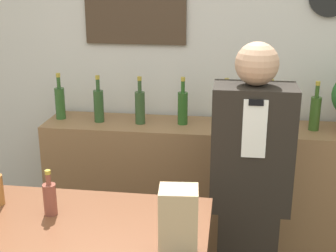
{
  "coord_description": "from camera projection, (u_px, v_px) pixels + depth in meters",
  "views": [
    {
      "loc": [
        0.32,
        -1.16,
        1.95
      ],
      "look_at": [
        0.01,
        1.11,
        1.2
      ],
      "focal_mm": 50.0,
      "sensor_mm": 36.0,
      "label": 1
    }
  ],
  "objects": [
    {
      "name": "paper_bag",
      "position": [
        178.0,
        223.0,
        1.69
      ],
      "size": [
        0.15,
        0.13,
        0.28
      ],
      "color": "tan",
      "rests_on": "display_counter"
    },
    {
      "name": "shelf_bottle_4",
      "position": [
        226.0,
        108.0,
        3.0
      ],
      "size": [
        0.07,
        0.07,
        0.31
      ],
      "color": "#325228",
      "rests_on": "back_shelf"
    },
    {
      "name": "counter_bottle_2",
      "position": [
        50.0,
        198.0,
        2.01
      ],
      "size": [
        0.06,
        0.06,
        0.21
      ],
      "color": "brown",
      "rests_on": "display_counter"
    },
    {
      "name": "shelf_bottle_1",
      "position": [
        99.0,
        105.0,
        3.09
      ],
      "size": [
        0.07,
        0.07,
        0.31
      ],
      "color": "#2B4C26",
      "rests_on": "back_shelf"
    },
    {
      "name": "back_wall",
      "position": [
        185.0,
        64.0,
        3.2
      ],
      "size": [
        5.2,
        0.09,
        2.7
      ],
      "color": "silver",
      "rests_on": "ground_plane"
    },
    {
      "name": "shelf_bottle_6",
      "position": [
        315.0,
        112.0,
        2.92
      ],
      "size": [
        0.07,
        0.07,
        0.31
      ],
      "color": "#34551F",
      "rests_on": "back_shelf"
    },
    {
      "name": "shelf_bottle_5",
      "position": [
        270.0,
        110.0,
        2.97
      ],
      "size": [
        0.07,
        0.07,
        0.31
      ],
      "color": "#315420",
      "rests_on": "back_shelf"
    },
    {
      "name": "shelf_bottle_0",
      "position": [
        60.0,
        102.0,
        3.15
      ],
      "size": [
        0.07,
        0.07,
        0.31
      ],
      "color": "#2C5625",
      "rests_on": "back_shelf"
    },
    {
      "name": "back_shelf",
      "position": [
        205.0,
        195.0,
        3.2
      ],
      "size": [
        2.16,
        0.39,
        1.0
      ],
      "color": "#8E6642",
      "rests_on": "ground_plane"
    },
    {
      "name": "shelf_bottle_2",
      "position": [
        140.0,
        106.0,
        3.05
      ],
      "size": [
        0.07,
        0.07,
        0.31
      ],
      "color": "#304B28",
      "rests_on": "back_shelf"
    },
    {
      "name": "shopkeeper",
      "position": [
        249.0,
        196.0,
        2.49
      ],
      "size": [
        0.41,
        0.26,
        1.64
      ],
      "color": "black",
      "rests_on": "ground_plane"
    },
    {
      "name": "shelf_bottle_3",
      "position": [
        183.0,
        107.0,
        3.04
      ],
      "size": [
        0.07,
        0.07,
        0.31
      ],
      "color": "#28551F",
      "rests_on": "back_shelf"
    }
  ]
}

